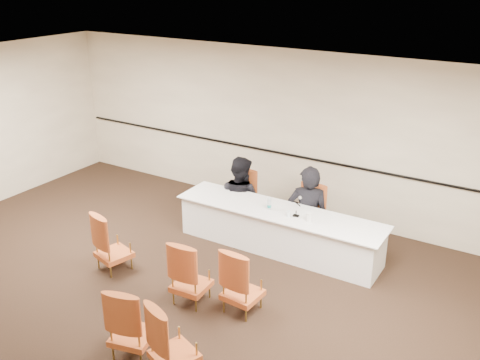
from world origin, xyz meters
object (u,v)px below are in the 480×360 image
at_px(aud_chair_front_left, 113,241).
at_px(aud_chair_back_mid, 132,320).
at_px(panelist_main, 308,219).
at_px(panelist_second_chair, 240,198).
at_px(water_bottle, 269,203).
at_px(aud_chair_back_right, 174,339).
at_px(drinking_glass, 289,214).
at_px(microphone, 296,208).
at_px(panel_table, 278,230).
at_px(coffee_cup, 309,217).
at_px(aud_chair_front_right, 243,280).
at_px(panelist_second, 240,202).
at_px(panelist_main_chair, 308,214).
at_px(aud_chair_front_mid, 191,271).

height_order(aud_chair_front_left, aud_chair_back_mid, same).
bearing_deg(panelist_main, aud_chair_front_left, 30.10).
height_order(panelist_second_chair, aud_chair_back_mid, same).
relative_size(water_bottle, aud_chair_back_right, 0.23).
bearing_deg(drinking_glass, water_bottle, 168.68).
height_order(panelist_second_chair, water_bottle, panelist_second_chair).
bearing_deg(microphone, panel_table, 165.12).
bearing_deg(aud_chair_front_left, panelist_main, 63.57).
bearing_deg(water_bottle, coffee_cup, -4.50).
height_order(water_bottle, aud_chair_front_right, aud_chair_front_right).
distance_m(panelist_second, drinking_glass, 1.48).
xyz_separation_m(panelist_second_chair, aud_chair_front_right, (1.43, -2.26, 0.00)).
height_order(panelist_main_chair, aud_chair_back_mid, same).
bearing_deg(aud_chair_back_mid, panelist_second_chair, 87.95).
bearing_deg(coffee_cup, drinking_glass, -176.51).
bearing_deg(microphone, aud_chair_front_right, -93.72).
relative_size(water_bottle, aud_chair_front_mid, 0.23).
bearing_deg(panel_table, panelist_second, 153.20).
bearing_deg(aud_chair_front_right, aud_chair_front_mid, -161.92).
bearing_deg(drinking_glass, panelist_main, 87.13).
bearing_deg(aud_chair_front_mid, drinking_glass, 68.56).
bearing_deg(aud_chair_front_right, panel_table, 105.55).
height_order(panel_table, aud_chair_front_left, aud_chair_front_left).
relative_size(coffee_cup, aud_chair_back_mid, 0.15).
distance_m(panelist_second_chair, aud_chair_front_mid, 2.55).
distance_m(panelist_main_chair, aud_chair_front_left, 3.18).
distance_m(coffee_cup, aud_chair_front_right, 1.66).
xyz_separation_m(panel_table, coffee_cup, (0.57, -0.11, 0.42)).
bearing_deg(coffee_cup, panelist_second_chair, 158.74).
bearing_deg(panel_table, panelist_main, 62.81).
distance_m(aud_chair_front_right, aud_chair_back_mid, 1.56).
bearing_deg(panelist_main_chair, aud_chair_front_left, -131.86).
xyz_separation_m(panelist_main_chair, aud_chair_back_mid, (-0.54, -3.68, 0.00)).
xyz_separation_m(microphone, water_bottle, (-0.48, 0.00, -0.03)).
relative_size(panel_table, panelist_main, 1.83).
bearing_deg(aud_chair_front_left, coffee_cup, 50.93).
distance_m(drinking_glass, aud_chair_front_left, 2.71).
height_order(drinking_glass, aud_chair_back_right, aud_chair_back_right).
height_order(panelist_main_chair, water_bottle, panelist_main_chair).
bearing_deg(panelist_second_chair, aud_chair_front_mid, -73.98).
bearing_deg(aud_chair_front_mid, aud_chair_front_left, 173.31).
height_order(panelist_main_chair, panelist_second, panelist_second).
height_order(panelist_second, aud_chair_front_mid, panelist_second).
relative_size(panel_table, panelist_second, 2.05).
bearing_deg(microphone, panelist_main_chair, 90.10).
relative_size(panelist_main_chair, aud_chair_back_mid, 1.00).
bearing_deg(panel_table, coffee_cup, -11.33).
xyz_separation_m(water_bottle, aud_chair_front_right, (0.53, -1.68, -0.33)).
bearing_deg(panelist_second, water_bottle, 154.23).
relative_size(panelist_main, aud_chair_back_right, 1.99).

